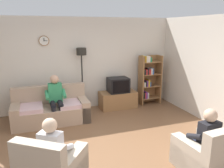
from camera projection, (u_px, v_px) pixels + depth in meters
The scene contains 11 objects.
ground_plane at pixel (110, 149), 4.57m from camera, with size 12.00×12.00×0.00m, color brown.
back_wall_assembly at pixel (81, 64), 6.68m from camera, with size 6.20×0.17×2.70m.
couch at pixel (51, 110), 5.84m from camera, with size 1.90×0.88×0.90m.
tv_stand at pixel (118, 100), 6.90m from camera, with size 1.10×0.56×0.50m.
tv at pixel (118, 85), 6.77m from camera, with size 0.60×0.49×0.44m.
bookshelf at pixel (148, 78), 7.17m from camera, with size 0.68×0.36×1.57m.
floor_lamp at pixel (82, 62), 6.36m from camera, with size 0.28×0.28×1.85m.
armchair_near_bookshelf at pixel (206, 155), 3.81m from camera, with size 0.87×0.94×0.90m.
person_on_couch at pixel (56, 97), 5.69m from camera, with size 0.51×0.54×1.24m.
person_in_left_armchair at pixel (54, 148), 3.44m from camera, with size 0.62×0.64×1.12m.
person_in_right_armchair at pixel (204, 136), 3.82m from camera, with size 0.54×0.56×1.12m.
Camera 1 is at (-1.34, -3.90, 2.39)m, focal length 36.05 mm.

